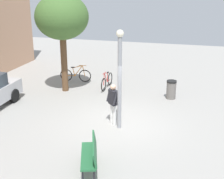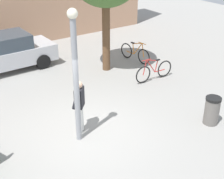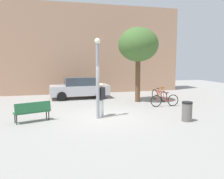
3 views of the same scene
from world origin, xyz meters
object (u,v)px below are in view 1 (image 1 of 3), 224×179
Objects in this scene: park_bench at (91,153)px; trash_bin at (171,90)px; person_by_lamppost at (113,102)px; lamppost at (120,75)px; plaza_tree at (62,18)px; bicycle_orange at (76,75)px; bicycle_red at (107,81)px.

trash_bin is (6.83, -1.73, -0.09)m from park_bench.
park_bench is (-3.24, -0.22, -0.42)m from person_by_lamppost.
lamppost is 5.46m from plaza_tree.
lamppost is 1.26m from person_by_lamppost.
park_bench is 1.83× the size of trash_bin.
lamppost reaches higher than park_bench.
bicycle_red is at bearing -107.97° from bicycle_orange.
lamppost is 3.41m from park_bench.
person_by_lamppost is at bearing 53.15° from lamppost.
bicycle_red is (7.50, 1.75, -0.16)m from park_bench.
park_bench is at bearing -176.13° from person_by_lamppost.
bicycle_red is at bearing -64.16° from plaza_tree.
person_by_lamppost is at bearing 151.50° from trash_bin.
lamppost is 2.12× the size of bicycle_orange.
bicycle_red is (4.26, 1.53, -0.58)m from person_by_lamppost.
person_by_lamppost reaches higher than park_bench.
plaza_tree reaches higher than trash_bin.
bicycle_orange is 5.70m from trash_bin.
person_by_lamppost is 3.28m from park_bench.
bicycle_red is 1.01× the size of bicycle_orange.
lamppost is at bearing -132.62° from plaza_tree.
person_by_lamppost is 1.84× the size of trash_bin.
lamppost is at bearing 156.97° from trash_bin.
lamppost is at bearing -1.93° from park_bench.
person_by_lamppost is 4.11m from trash_bin.
park_bench is 7.04m from trash_bin.
trash_bin is (3.82, -1.63, -1.70)m from lamppost.
lamppost is 2.11× the size of bicycle_red.
lamppost reaches higher than trash_bin.
bicycle_orange is (8.17, 3.81, -0.16)m from park_bench.
bicycle_red is at bearing 79.05° from trash_bin.
lamppost is at bearing -142.88° from bicycle_orange.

